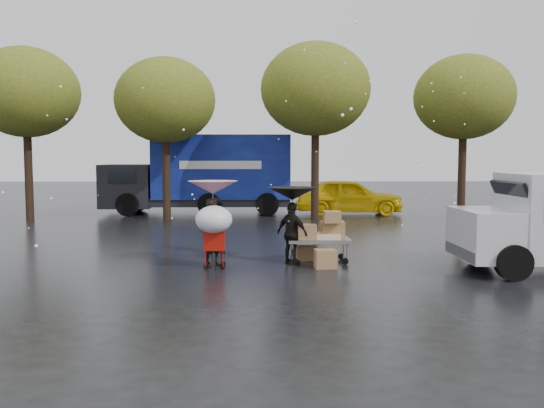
{
  "coord_description": "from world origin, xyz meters",
  "views": [
    {
      "loc": [
        0.23,
        -13.26,
        2.59
      ],
      "look_at": [
        0.55,
        1.0,
        1.39
      ],
      "focal_mm": 38.0,
      "sensor_mm": 36.0,
      "label": 1
    }
  ],
  "objects_px": {
    "person_pink": "(213,232)",
    "vendor_cart": "(322,233)",
    "person_black": "(292,233)",
    "yellow_taxi": "(349,196)",
    "shopping_cart": "(214,223)",
    "blue_truck": "(204,174)"
  },
  "relations": [
    {
      "from": "shopping_cart",
      "to": "blue_truck",
      "type": "distance_m",
      "value": 12.91
    },
    {
      "from": "person_pink",
      "to": "shopping_cart",
      "type": "relative_size",
      "value": 1.09
    },
    {
      "from": "person_black",
      "to": "blue_truck",
      "type": "bearing_deg",
      "value": -33.26
    },
    {
      "from": "blue_truck",
      "to": "vendor_cart",
      "type": "bearing_deg",
      "value": -71.58
    },
    {
      "from": "vendor_cart",
      "to": "yellow_taxi",
      "type": "relative_size",
      "value": 0.32
    },
    {
      "from": "vendor_cart",
      "to": "yellow_taxi",
      "type": "xyz_separation_m",
      "value": [
        2.46,
        11.48,
        0.07
      ]
    },
    {
      "from": "person_pink",
      "to": "person_black",
      "type": "bearing_deg",
      "value": -39.43
    },
    {
      "from": "vendor_cart",
      "to": "person_pink",
      "type": "bearing_deg",
      "value": -171.44
    },
    {
      "from": "vendor_cart",
      "to": "blue_truck",
      "type": "xyz_separation_m",
      "value": [
        -4.01,
        12.04,
        1.03
      ]
    },
    {
      "from": "vendor_cart",
      "to": "yellow_taxi",
      "type": "height_order",
      "value": "yellow_taxi"
    },
    {
      "from": "blue_truck",
      "to": "yellow_taxi",
      "type": "height_order",
      "value": "blue_truck"
    },
    {
      "from": "person_black",
      "to": "yellow_taxi",
      "type": "relative_size",
      "value": 0.32
    },
    {
      "from": "person_pink",
      "to": "vendor_cart",
      "type": "distance_m",
      "value": 2.64
    },
    {
      "from": "vendor_cart",
      "to": "shopping_cart",
      "type": "xyz_separation_m",
      "value": [
        -2.56,
        -0.77,
        0.34
      ]
    },
    {
      "from": "person_pink",
      "to": "vendor_cart",
      "type": "relative_size",
      "value": 1.05
    },
    {
      "from": "person_black",
      "to": "shopping_cart",
      "type": "relative_size",
      "value": 1.02
    },
    {
      "from": "person_pink",
      "to": "person_black",
      "type": "xyz_separation_m",
      "value": [
        1.87,
        0.19,
        -0.05
      ]
    },
    {
      "from": "person_pink",
      "to": "blue_truck",
      "type": "height_order",
      "value": "blue_truck"
    },
    {
      "from": "person_black",
      "to": "yellow_taxi",
      "type": "bearing_deg",
      "value": -63.55
    },
    {
      "from": "person_black",
      "to": "shopping_cart",
      "type": "xyz_separation_m",
      "value": [
        -1.82,
        -0.57,
        0.32
      ]
    },
    {
      "from": "yellow_taxi",
      "to": "person_pink",
      "type": "bearing_deg",
      "value": 161.42
    },
    {
      "from": "vendor_cart",
      "to": "shopping_cart",
      "type": "distance_m",
      "value": 2.7
    }
  ]
}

